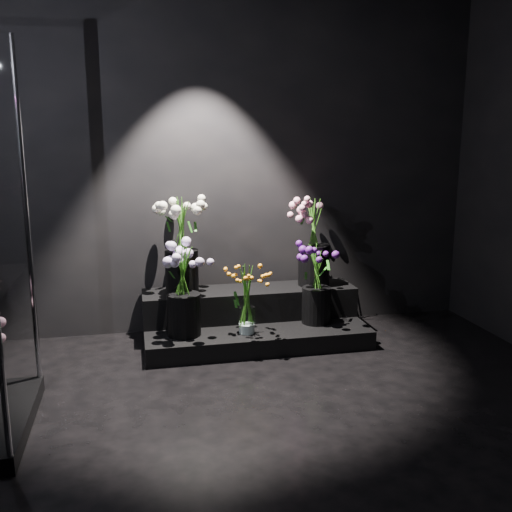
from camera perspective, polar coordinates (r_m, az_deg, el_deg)
name	(u,v)px	position (r m, az deg, el deg)	size (l,w,h in m)	color
floor	(305,448)	(3.09, 4.90, -18.59)	(4.00, 4.00, 0.00)	black
wall_back	(234,158)	(4.61, -2.21, 9.80)	(4.00, 4.00, 0.00)	black
display_riser	(253,319)	(4.52, -0.35, -6.30)	(1.69, 0.75, 0.38)	black
bouquet_orange_bells	(247,297)	(4.16, -0.94, -4.09)	(0.33, 0.33, 0.54)	white
bouquet_lilac	(183,285)	(4.14, -7.29, -2.85)	(0.40, 0.40, 0.66)	black
bouquet_purple	(317,280)	(4.41, 6.11, -2.35)	(0.39, 0.39, 0.61)	black
bouquet_cream_roses	(181,238)	(4.36, -7.51, 1.81)	(0.54, 0.54, 0.74)	black
bouquet_pink_roses	(314,236)	(4.60, 5.86, 1.99)	(0.38, 0.38, 0.70)	black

